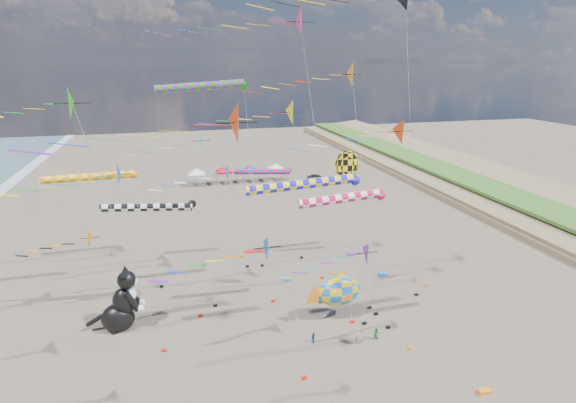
{
  "coord_description": "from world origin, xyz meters",
  "views": [
    {
      "loc": [
        -10.22,
        -21.74,
        21.97
      ],
      "look_at": [
        -1.3,
        12.0,
        11.06
      ],
      "focal_mm": 28.0,
      "sensor_mm": 36.0,
      "label": 1
    }
  ],
  "objects_px": {
    "child_blue": "(313,338)",
    "fish_inflatable": "(338,291)",
    "person_adult": "(357,336)",
    "parked_car": "(317,177)",
    "cat_inflatable": "(120,299)",
    "child_green": "(377,334)"
  },
  "relations": [
    {
      "from": "person_adult",
      "to": "child_blue",
      "type": "distance_m",
      "value": 3.55
    },
    {
      "from": "cat_inflatable",
      "to": "child_green",
      "type": "distance_m",
      "value": 21.72
    },
    {
      "from": "fish_inflatable",
      "to": "parked_car",
      "type": "bearing_deg",
      "value": 73.89
    },
    {
      "from": "person_adult",
      "to": "cat_inflatable",
      "type": "bearing_deg",
      "value": 117.16
    },
    {
      "from": "child_blue",
      "to": "fish_inflatable",
      "type": "bearing_deg",
      "value": 2.36
    },
    {
      "from": "child_green",
      "to": "child_blue",
      "type": "xyz_separation_m",
      "value": [
        -5.17,
        0.9,
        -0.07
      ]
    },
    {
      "from": "cat_inflatable",
      "to": "parked_car",
      "type": "bearing_deg",
      "value": 56.48
    },
    {
      "from": "fish_inflatable",
      "to": "child_blue",
      "type": "xyz_separation_m",
      "value": [
        -3.18,
        -2.93,
        -2.22
      ]
    },
    {
      "from": "fish_inflatable",
      "to": "parked_car",
      "type": "height_order",
      "value": "fish_inflatable"
    },
    {
      "from": "person_adult",
      "to": "parked_car",
      "type": "xyz_separation_m",
      "value": [
        13.34,
        50.84,
        -0.14
      ]
    },
    {
      "from": "fish_inflatable",
      "to": "parked_car",
      "type": "relative_size",
      "value": 1.5
    },
    {
      "from": "cat_inflatable",
      "to": "child_blue",
      "type": "height_order",
      "value": "cat_inflatable"
    },
    {
      "from": "fish_inflatable",
      "to": "child_blue",
      "type": "distance_m",
      "value": 4.87
    },
    {
      "from": "cat_inflatable",
      "to": "person_adult",
      "type": "relative_size",
      "value": 3.69
    },
    {
      "from": "child_green",
      "to": "parked_car",
      "type": "xyz_separation_m",
      "value": [
        11.54,
        50.67,
        0.07
      ]
    },
    {
      "from": "fish_inflatable",
      "to": "child_green",
      "type": "xyz_separation_m",
      "value": [
        1.99,
        -3.83,
        -2.15
      ]
    },
    {
      "from": "cat_inflatable",
      "to": "person_adult",
      "type": "distance_m",
      "value": 20.08
    },
    {
      "from": "cat_inflatable",
      "to": "child_blue",
      "type": "xyz_separation_m",
      "value": [
        15.2,
        -6.27,
        -2.34
      ]
    },
    {
      "from": "person_adult",
      "to": "parked_car",
      "type": "height_order",
      "value": "person_adult"
    },
    {
      "from": "fish_inflatable",
      "to": "person_adult",
      "type": "height_order",
      "value": "fish_inflatable"
    },
    {
      "from": "cat_inflatable",
      "to": "child_blue",
      "type": "distance_m",
      "value": 16.61
    },
    {
      "from": "fish_inflatable",
      "to": "person_adult",
      "type": "xyz_separation_m",
      "value": [
        0.19,
        -4.0,
        -1.94
      ]
    }
  ]
}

